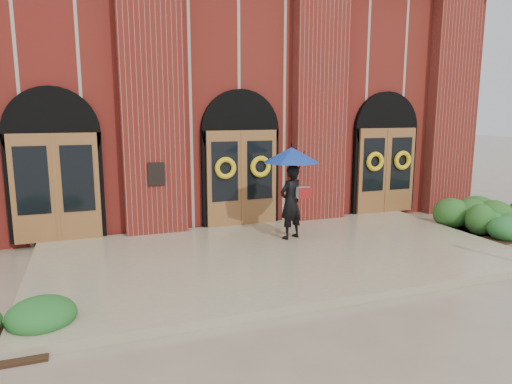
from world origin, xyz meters
name	(u,v)px	position (x,y,z in m)	size (l,w,h in m)	color
ground	(282,260)	(0.00, 0.00, 0.00)	(90.00, 90.00, 0.00)	gray
landing	(279,255)	(0.00, 0.15, 0.07)	(10.00, 5.30, 0.15)	tan
church_building	(191,101)	(0.00, 8.78, 3.50)	(16.20, 12.53, 7.00)	#5F1C14
man_with_umbrella	(291,175)	(0.66, 1.03, 1.67)	(1.76, 1.76, 2.17)	black
hedge_wall_right	(490,215)	(6.34, 0.57, 0.38)	(2.98, 1.19, 0.76)	#24521D
hedge_front_right	(495,224)	(5.94, 0.00, 0.28)	(1.56, 1.34, 0.55)	#215C26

